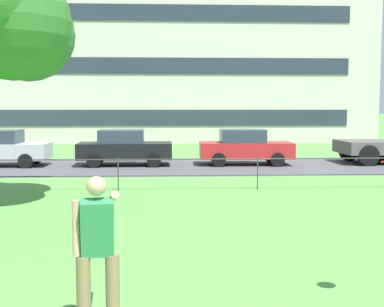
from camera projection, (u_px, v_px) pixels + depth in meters
The scene contains 7 objects.
street_strip at pixel (182, 166), 21.36m from camera, with size 80.00×6.39×0.01m, color #4C4C51.
park_fence at pixel (188, 168), 15.26m from camera, with size 38.29×0.04×1.00m.
person_thrower at pixel (97, 250), 5.59m from camera, with size 0.51×0.83×1.80m.
car_silver_far_left at pixel (0, 148), 21.32m from camera, with size 4.00×1.82×1.54m.
car_black_center at pixel (124, 147), 21.60m from camera, with size 4.03×1.87×1.54m.
car_red_left at pixel (245, 147), 21.88m from camera, with size 4.05×1.90×1.54m.
apartment_building_background at pixel (173, 25), 39.77m from camera, with size 28.46×13.32×17.80m.
Camera 1 is at (-0.64, -2.33, 2.57)m, focal length 47.01 mm.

